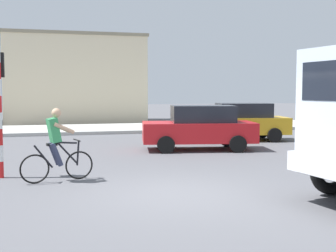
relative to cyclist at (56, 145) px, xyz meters
name	(u,v)px	position (x,y,z in m)	size (l,w,h in m)	color
ground_plane	(173,194)	(2.30, -1.89, -0.86)	(120.00, 120.00, 0.00)	#56565B
sidewalk_far	(97,129)	(2.30, 13.38, -0.78)	(80.00, 5.00, 0.16)	#ADADA8
cyclist	(56,145)	(0.00, 0.00, 0.00)	(1.68, 0.60, 1.72)	black
car_red_near	(241,121)	(7.74, 6.84, -0.05)	(4.23, 2.37, 1.60)	gold
car_white_mid	(200,127)	(5.05, 4.43, -0.05)	(4.24, 2.39, 1.60)	red
building_mid_block	(75,80)	(1.52, 19.99, 2.02)	(8.97, 5.80, 5.77)	beige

